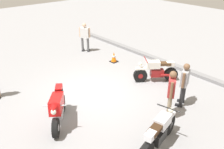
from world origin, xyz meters
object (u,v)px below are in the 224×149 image
motorcycle_silver_cruiser (159,133)px  person_in_red_shirt (171,91)px  traffic_cone (114,57)px  person_in_gray_shirt (184,82)px  person_in_white_shirt (85,36)px  motorcycle_red_sportbike (58,107)px  motorcycle_cream_vintage (156,71)px

motorcycle_silver_cruiser → person_in_red_shirt: person_in_red_shirt is taller
person_in_red_shirt → traffic_cone: (-4.77, 1.71, -0.72)m
traffic_cone → person_in_gray_shirt: bearing=-9.4°
person_in_gray_shirt → traffic_cone: 4.76m
person_in_white_shirt → motorcycle_silver_cruiser: bearing=-149.7°
person_in_white_shirt → person_in_gray_shirt: 6.88m
motorcycle_silver_cruiser → person_in_red_shirt: bearing=13.0°
motorcycle_red_sportbike → person_in_gray_shirt: 4.45m
motorcycle_red_sportbike → person_in_red_shirt: size_ratio=0.98×
person_in_gray_shirt → person_in_white_shirt: bearing=-26.0°
motorcycle_silver_cruiser → person_in_gray_shirt: 2.57m
person_in_gray_shirt → traffic_cone: size_ratio=3.12×
motorcycle_red_sportbike → traffic_cone: 5.42m
motorcycle_red_sportbike → person_in_white_shirt: size_ratio=1.02×
person_in_gray_shirt → traffic_cone: bearing=-30.8°
motorcycle_red_sportbike → person_in_gray_shirt: (2.02, 3.95, 0.34)m
motorcycle_red_sportbike → person_in_red_shirt: bearing=91.3°
motorcycle_cream_vintage → person_in_gray_shirt: bearing=104.2°
person_in_gray_shirt → motorcycle_silver_cruiser: bearing=88.2°
motorcycle_cream_vintage → person_in_gray_shirt: 2.02m
motorcycle_red_sportbike → motorcycle_cream_vintage: (0.18, 4.68, -0.11)m
motorcycle_silver_cruiser → person_in_white_shirt: person_in_white_shirt is taller
person_in_gray_shirt → person_in_red_shirt: bearing=76.1°
motorcycle_silver_cruiser → motorcycle_red_sportbike: (-2.87, -1.57, 0.07)m
person_in_red_shirt → traffic_cone: 5.12m
person_in_white_shirt → person_in_red_shirt: person_in_red_shirt is taller
motorcycle_cream_vintage → person_in_gray_shirt: size_ratio=1.01×
motorcycle_cream_vintage → motorcycle_silver_cruiser: bearing=76.6°
person_in_white_shirt → person_in_gray_shirt: size_ratio=1.00×
motorcycle_silver_cruiser → person_in_white_shirt: size_ratio=1.25×
motorcycle_cream_vintage → person_in_white_shirt: size_ratio=1.02×
person_in_red_shirt → person_in_white_shirt: bearing=132.9°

